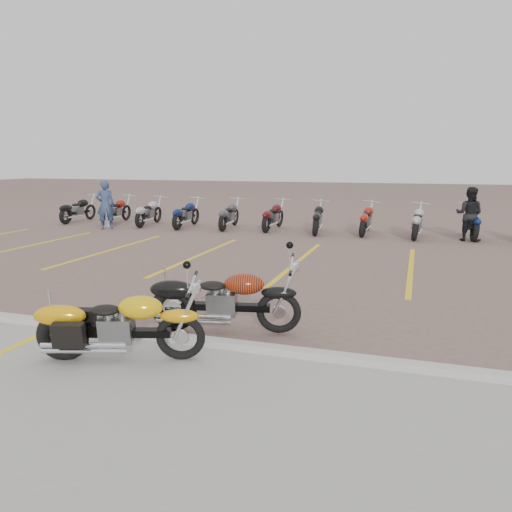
{
  "coord_description": "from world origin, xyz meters",
  "views": [
    {
      "loc": [
        2.77,
        -7.9,
        2.49
      ],
      "look_at": [
        -0.02,
        0.71,
        0.75
      ],
      "focal_mm": 35.0,
      "sensor_mm": 36.0,
      "label": 1
    }
  ],
  "objects": [
    {
      "name": "ground",
      "position": [
        0.0,
        0.0,
        0.0
      ],
      "size": [
        100.0,
        100.0,
        0.0
      ],
      "primitive_type": "plane",
      "color": "#735852",
      "rests_on": "ground"
    },
    {
      "name": "curb",
      "position": [
        0.0,
        -2.0,
        0.06
      ],
      "size": [
        60.0,
        0.18,
        0.12
      ],
      "primitive_type": "cube",
      "color": "#ADAAA3",
      "rests_on": "ground"
    },
    {
      "name": "bollard",
      "position": [
        -8.47,
        8.31,
        0.5
      ],
      "size": [
        0.19,
        0.19,
        1.0
      ],
      "primitive_type": "cube",
      "rotation": [
        0.0,
        0.0,
        0.36
      ],
      "color": "white",
      "rests_on": "ground"
    },
    {
      "name": "person_a",
      "position": [
        -8.1,
        7.73,
        0.89
      ],
      "size": [
        0.77,
        0.73,
        1.78
      ],
      "primitive_type": "imported",
      "rotation": [
        0.0,
        0.0,
        3.78
      ],
      "color": "navy",
      "rests_on": "ground"
    },
    {
      "name": "flame_cruiser",
      "position": [
        0.13,
        -1.38,
        0.45
      ],
      "size": [
        2.2,
        0.58,
        0.91
      ],
      "rotation": [
        0.12,
        0.0,
        0.2
      ],
      "color": "black",
      "rests_on": "ground"
    },
    {
      "name": "parking_stripes",
      "position": [
        0.0,
        4.0,
        0.0
      ],
      "size": [
        38.0,
        5.5,
        0.01
      ],
      "primitive_type": null,
      "color": "gold",
      "rests_on": "ground"
    },
    {
      "name": "concrete_apron",
      "position": [
        0.0,
        -4.5,
        0.01
      ],
      "size": [
        60.0,
        5.0,
        0.01
      ],
      "primitive_type": "cube",
      "color": "#9E9B93",
      "rests_on": "ground"
    },
    {
      "name": "yellow_cruiser",
      "position": [
        -0.72,
        -2.77,
        0.43
      ],
      "size": [
        2.06,
        0.75,
        0.87
      ],
      "rotation": [
        0.13,
        0.0,
        0.3
      ],
      "color": "black",
      "rests_on": "ground"
    },
    {
      "name": "person_b",
      "position": [
        4.31,
        8.89,
        0.84
      ],
      "size": [
        0.96,
        0.84,
        1.69
      ],
      "primitive_type": "imported",
      "rotation": [
        0.0,
        0.0,
        2.86
      ],
      "color": "black",
      "rests_on": "ground"
    },
    {
      "name": "bg_bike_row",
      "position": [
        -0.56,
        9.25,
        0.55
      ],
      "size": [
        20.52,
        2.03,
        1.1
      ],
      "color": "black",
      "rests_on": "ground"
    }
  ]
}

